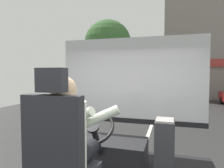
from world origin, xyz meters
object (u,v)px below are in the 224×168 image
Objects in this scene: bus_driver at (67,135)px; fare_box at (164,157)px; steering_console at (107,152)px; driver_seat at (61,164)px.

bus_driver is 1.14m from fare_box.
driver_seat is at bearing -90.00° from steering_console.
steering_console is (0.00, 1.09, -0.59)m from bus_driver.
driver_seat reaches higher than fare_box.
driver_seat is at bearing -90.00° from bus_driver.
bus_driver is 0.97× the size of fare_box.
driver_seat is at bearing -133.75° from fare_box.
fare_box is (0.79, 0.72, -0.40)m from bus_driver.
steering_console is (-0.00, 1.20, -0.38)m from driver_seat.
fare_box is (0.79, 0.83, -0.19)m from driver_seat.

